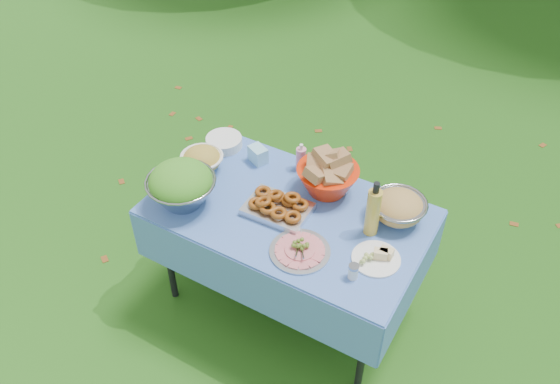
# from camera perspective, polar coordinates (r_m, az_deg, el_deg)

# --- Properties ---
(ground) EXTENTS (80.00, 80.00, 0.00)m
(ground) POSITION_cam_1_polar(r_m,az_deg,el_deg) (3.72, 0.71, -10.28)
(ground) COLOR #123509
(ground) RESTS_ON ground
(picnic_table) EXTENTS (1.46, 0.86, 0.76)m
(picnic_table) POSITION_cam_1_polar(r_m,az_deg,el_deg) (3.42, 0.77, -6.39)
(picnic_table) COLOR #84B6FF
(picnic_table) RESTS_ON ground
(salad_bowl) EXTENTS (0.39, 0.39, 0.24)m
(salad_bowl) POSITION_cam_1_polar(r_m,az_deg,el_deg) (3.16, -9.51, 0.69)
(salad_bowl) COLOR #919499
(salad_bowl) RESTS_ON picnic_table
(pasta_bowl_white) EXTENTS (0.25, 0.25, 0.13)m
(pasta_bowl_white) POSITION_cam_1_polar(r_m,az_deg,el_deg) (3.40, -7.53, 3.15)
(pasta_bowl_white) COLOR white
(pasta_bowl_white) RESTS_ON picnic_table
(plate_stack) EXTENTS (0.26, 0.26, 0.06)m
(plate_stack) POSITION_cam_1_polar(r_m,az_deg,el_deg) (3.57, -5.41, 4.83)
(plate_stack) COLOR white
(plate_stack) RESTS_ON picnic_table
(wipes_box) EXTENTS (0.13, 0.11, 0.10)m
(wipes_box) POSITION_cam_1_polar(r_m,az_deg,el_deg) (3.43, -2.14, 3.63)
(wipes_box) COLOR #92DBF9
(wipes_box) RESTS_ON picnic_table
(sanitizer_bottle) EXTENTS (0.06, 0.06, 0.17)m
(sanitizer_bottle) POSITION_cam_1_polar(r_m,az_deg,el_deg) (3.36, 2.04, 3.45)
(sanitizer_bottle) COLOR pink
(sanitizer_bottle) RESTS_ON picnic_table
(bread_bowl) EXTENTS (0.42, 0.42, 0.23)m
(bread_bowl) POSITION_cam_1_polar(r_m,az_deg,el_deg) (3.20, 4.63, 1.72)
(bread_bowl) COLOR red
(bread_bowl) RESTS_ON picnic_table
(pasta_bowl_steel) EXTENTS (0.31, 0.31, 0.15)m
(pasta_bowl_steel) POSITION_cam_1_polar(r_m,az_deg,el_deg) (3.12, 11.33, -1.42)
(pasta_bowl_steel) COLOR #919499
(pasta_bowl_steel) RESTS_ON picnic_table
(fried_tray) EXTENTS (0.35, 0.25, 0.08)m
(fried_tray) POSITION_cam_1_polar(r_m,az_deg,el_deg) (3.11, -0.23, -1.40)
(fried_tray) COLOR silver
(fried_tray) RESTS_ON picnic_table
(charcuterie_platter) EXTENTS (0.30, 0.30, 0.07)m
(charcuterie_platter) POSITION_cam_1_polar(r_m,az_deg,el_deg) (2.92, 1.94, -5.33)
(charcuterie_platter) COLOR #B0B3B7
(charcuterie_platter) RESTS_ON picnic_table
(oil_bottle) EXTENTS (0.10, 0.10, 0.33)m
(oil_bottle) POSITION_cam_1_polar(r_m,az_deg,el_deg) (2.96, 8.98, -1.56)
(oil_bottle) COLOR gold
(oil_bottle) RESTS_ON picnic_table
(cheese_plate) EXTENTS (0.28, 0.28, 0.07)m
(cheese_plate) POSITION_cam_1_polar(r_m,az_deg,el_deg) (2.92, 9.28, -6.01)
(cheese_plate) COLOR white
(cheese_plate) RESTS_ON picnic_table
(shaker) EXTENTS (0.06, 0.06, 0.08)m
(shaker) POSITION_cam_1_polar(r_m,az_deg,el_deg) (2.83, 7.07, -7.60)
(shaker) COLOR silver
(shaker) RESTS_ON picnic_table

